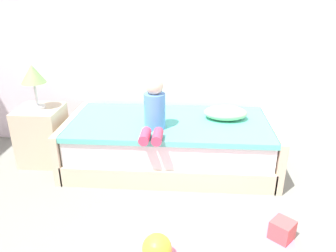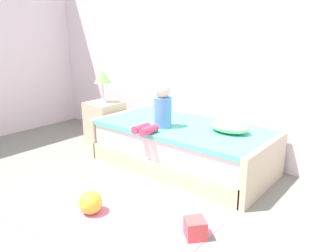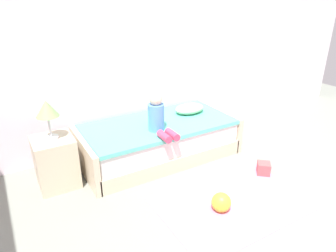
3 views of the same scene
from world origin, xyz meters
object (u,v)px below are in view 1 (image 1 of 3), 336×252
table_lamp (33,76)px  pillow (225,113)px  child_figure (154,109)px  toy_block (282,230)px  nightstand (43,135)px  bed (170,144)px  toy_ball (157,248)px

table_lamp → pillow: 1.95m
child_figure → toy_block: (1.04, -0.83, -0.63)m
child_figure → table_lamp: bearing=169.5°
nightstand → toy_block: nightstand is taller
table_lamp → toy_block: bearing=-25.1°
table_lamp → toy_block: 2.64m
bed → table_lamp: bearing=-179.9°
bed → table_lamp: table_lamp is taller
pillow → toy_block: size_ratio=2.86×
toy_ball → child_figure: bearing=96.8°
child_figure → toy_block: bearing=-38.6°
child_figure → toy_block: 1.47m
child_figure → pillow: size_ratio=1.16×
table_lamp → toy_ball: bearing=-44.7°
toy_block → child_figure: bearing=141.4°
table_lamp → pillow: bearing=3.0°
bed → child_figure: size_ratio=4.14×
child_figure → bed: bearing=60.4°
nightstand → table_lamp: (0.00, 0.00, 0.64)m
pillow → toy_block: pillow is taller
nightstand → child_figure: (1.22, -0.23, 0.40)m
pillow → toy_ball: pillow is taller
table_lamp → pillow: table_lamp is taller
toy_block → toy_ball: bearing=-162.8°
pillow → toy_block: 1.30m
bed → toy_ball: 1.35m
pillow → toy_block: (0.35, -1.16, -0.49)m
pillow → toy_block: bearing=-73.2°
nightstand → toy_ball: size_ratio=2.91×
table_lamp → toy_block: (2.26, -1.06, -0.86)m
bed → nightstand: nightstand is taller
table_lamp → toy_block: table_lamp is taller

